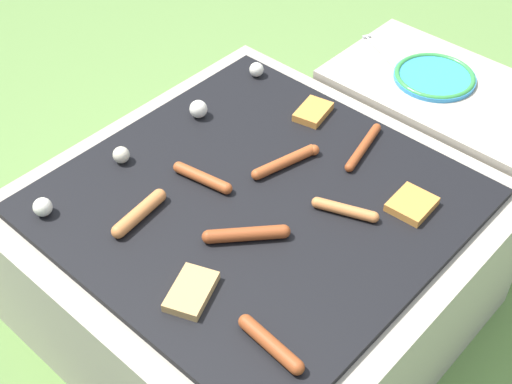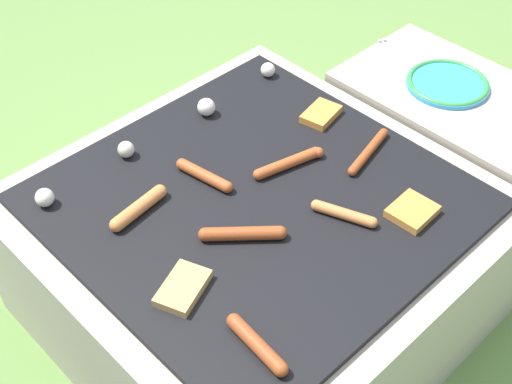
{
  "view_description": "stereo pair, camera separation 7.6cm",
  "coord_description": "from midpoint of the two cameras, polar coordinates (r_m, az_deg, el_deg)",
  "views": [
    {
      "loc": [
        -0.87,
        -0.79,
        1.56
      ],
      "look_at": [
        0.0,
        0.0,
        0.44
      ],
      "focal_mm": 50.0,
      "sensor_mm": 36.0,
      "label": 1
    },
    {
      "loc": [
        -0.82,
        -0.85,
        1.56
      ],
      "look_at": [
        0.0,
        0.0,
        0.44
      ],
      "focal_mm": 50.0,
      "sensor_mm": 36.0,
      "label": 2
    }
  ],
  "objects": [
    {
      "name": "sausage_back_center",
      "position": [
        1.68,
        -2.89,
        1.31
      ],
      "size": [
        0.05,
        0.16,
        0.03
      ],
      "color": "#A34C23",
      "rests_on": "grill"
    },
    {
      "name": "side_ledge",
      "position": [
        2.17,
        15.93,
        3.12
      ],
      "size": [
        0.39,
        0.64,
        0.42
      ],
      "color": "#A89E8C",
      "rests_on": "ground_plane"
    },
    {
      "name": "bread_slice_center",
      "position": [
        1.64,
        13.69,
        -1.54
      ],
      "size": [
        0.1,
        0.09,
        0.02
      ],
      "color": "#D18438",
      "rests_on": "grill"
    },
    {
      "name": "grill",
      "position": [
        1.8,
        1.21,
        -5.42
      ],
      "size": [
        0.97,
        0.97,
        0.42
      ],
      "color": "#A89E8C",
      "rests_on": "ground_plane"
    },
    {
      "name": "fork_utensil",
      "position": [
        2.15,
        12.01,
        10.6
      ],
      "size": [
        0.11,
        0.19,
        0.01
      ],
      "color": "silver",
      "rests_on": "side_ledge"
    },
    {
      "name": "sausage_back_left",
      "position": [
        1.77,
        10.19,
        3.18
      ],
      "size": [
        0.19,
        0.06,
        0.02
      ],
      "color": "#93421E",
      "rests_on": "grill"
    },
    {
      "name": "ground_plane",
      "position": [
        1.96,
        1.12,
        -9.43
      ],
      "size": [
        14.0,
        14.0,
        0.0
      ],
      "primitive_type": "plane",
      "color": "#608442"
    },
    {
      "name": "bread_slice_right",
      "position": [
        1.45,
        -4.38,
        -7.7
      ],
      "size": [
        0.14,
        0.12,
        0.02
      ],
      "color": "tan",
      "rests_on": "grill"
    },
    {
      "name": "sausage_back_right",
      "position": [
        1.72,
        3.85,
        2.31
      ],
      "size": [
        0.19,
        0.07,
        0.03
      ],
      "color": "#A34C23",
      "rests_on": "grill"
    },
    {
      "name": "plate_colorful",
      "position": [
        2.06,
        16.11,
        8.34
      ],
      "size": [
        0.23,
        0.23,
        0.02
      ],
      "color": "#338CCC",
      "rests_on": "side_ledge"
    },
    {
      "name": "sausage_front_center",
      "position": [
        1.61,
        -8.06,
        -1.28
      ],
      "size": [
        0.17,
        0.05,
        0.03
      ],
      "color": "#C6753D",
      "rests_on": "grill"
    },
    {
      "name": "bread_slice_left",
      "position": [
        1.88,
        6.38,
        6.19
      ],
      "size": [
        0.12,
        0.09,
        0.02
      ],
      "color": "#D18438",
      "rests_on": "grill"
    },
    {
      "name": "sausage_front_right",
      "position": [
        1.54,
        0.32,
        -3.38
      ],
      "size": [
        0.15,
        0.14,
        0.03
      ],
      "color": "#93421E",
      "rests_on": "grill"
    },
    {
      "name": "sausage_mid_right",
      "position": [
        1.36,
        1.68,
        -12.13
      ],
      "size": [
        0.04,
        0.17,
        0.03
      ],
      "color": "#93421E",
      "rests_on": "grill"
    },
    {
      "name": "sausage_front_left",
      "position": [
        1.6,
        8.39,
        -1.76
      ],
      "size": [
        0.07,
        0.15,
        0.03
      ],
      "color": "#C6753D",
      "rests_on": "grill"
    },
    {
      "name": "mushroom_row",
      "position": [
        1.81,
        -6.02,
        5.07
      ],
      "size": [
        0.77,
        0.06,
        0.05
      ],
      "color": "silver",
      "rests_on": "grill"
    }
  ]
}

